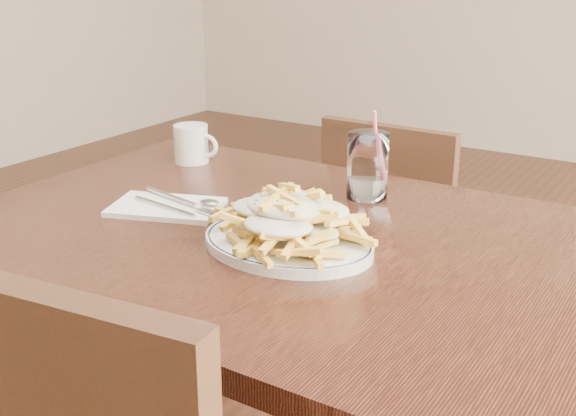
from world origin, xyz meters
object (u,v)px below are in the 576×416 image
Objects in this scene: fries_plate at (288,243)px; coffee_mug at (192,144)px; table at (288,274)px; chair_far at (397,242)px; water_glass at (367,170)px; loaded_fries at (288,213)px.

fries_plate is 0.55m from coffee_mug.
table is 0.78m from chair_far.
table is 0.28m from water_glass.
loaded_fries is (0.15, -0.80, 0.36)m from chair_far.
chair_far is at bearing 100.80° from fries_plate.
water_glass is at bearing 82.91° from table.
table is 0.50m from coffee_mug.
water_glass is 1.60× the size of coffee_mug.
water_glass is (-0.01, 0.30, 0.05)m from fries_plate.
chair_far is 0.67m from coffee_mug.
chair_far is 0.63m from water_glass.
chair_far is 0.87m from fries_plate.
loaded_fries is (0.00, -0.00, 0.05)m from fries_plate.
water_glass reaches higher than coffee_mug.
water_glass is (0.14, -0.50, 0.36)m from chair_far.
table is at bearing -97.09° from water_glass.
chair_far reaches higher than table.
chair_far is at bearing 57.94° from coffee_mug.
fries_plate is 3.18× the size of coffee_mug.
water_glass is (-0.01, 0.30, -0.01)m from loaded_fries.
loaded_fries reaches higher than coffee_mug.
coffee_mug is (-0.30, -0.49, 0.34)m from chair_far.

